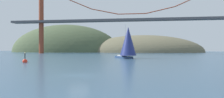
% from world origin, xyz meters
% --- Properties ---
extents(ground_plane, '(360.00, 360.00, 0.00)m').
position_xyz_m(ground_plane, '(0.00, 0.00, 0.00)').
color(ground_plane, '#385670').
extents(headland_center, '(87.27, 44.00, 25.06)m').
position_xyz_m(headland_center, '(5.00, 135.00, 0.00)').
color(headland_center, '#6B664C').
rests_on(headland_center, ground_plane).
extents(headland_left, '(86.29, 44.00, 42.43)m').
position_xyz_m(headland_left, '(-55.00, 135.00, 0.00)').
color(headland_left, '#4C5B3D').
rests_on(headland_left, ground_plane).
extents(suspension_bridge, '(144.06, 6.00, 42.41)m').
position_xyz_m(suspension_bridge, '(-0.00, 95.00, 19.87)').
color(suspension_bridge, brown).
rests_on(suspension_bridge, ground_plane).
extents(sailboat_navy_sail, '(8.53, 8.83, 10.93)m').
position_xyz_m(sailboat_navy_sail, '(2.39, 42.77, 5.27)').
color(sailboat_navy_sail, navy).
rests_on(sailboat_navy_sail, ground_plane).
extents(channel_buoy, '(1.10, 1.10, 2.64)m').
position_xyz_m(channel_buoy, '(-19.51, 20.21, 0.37)').
color(channel_buoy, red).
rests_on(channel_buoy, ground_plane).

